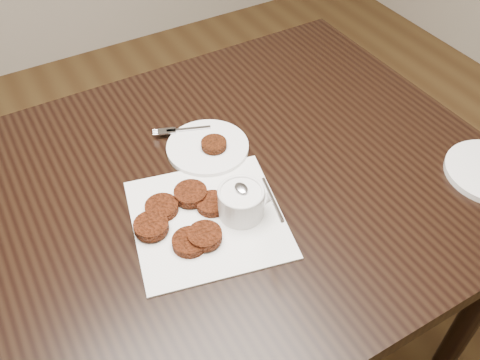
# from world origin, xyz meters

# --- Properties ---
(table) EXTENTS (1.44, 0.93, 0.75)m
(table) POSITION_xyz_m (-0.07, 0.09, 0.38)
(table) COLOR black
(table) RESTS_ON floor
(napkin) EXTENTS (0.35, 0.35, 0.00)m
(napkin) POSITION_xyz_m (-0.03, 0.02, 0.75)
(napkin) COLOR white
(napkin) RESTS_ON table
(sauce_ramekin) EXTENTS (0.16, 0.16, 0.13)m
(sauce_ramekin) POSITION_xyz_m (0.03, -0.00, 0.82)
(sauce_ramekin) COLOR silver
(sauce_ramekin) RESTS_ON napkin
(patty_cluster) EXTENTS (0.30, 0.30, 0.02)m
(patty_cluster) POSITION_xyz_m (-0.07, 0.02, 0.77)
(patty_cluster) COLOR #65230D
(patty_cluster) RESTS_ON napkin
(plate_with_patty) EXTENTS (0.24, 0.24, 0.03)m
(plate_with_patty) POSITION_xyz_m (0.07, 0.20, 0.76)
(plate_with_patty) COLOR white
(plate_with_patty) RESTS_ON table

